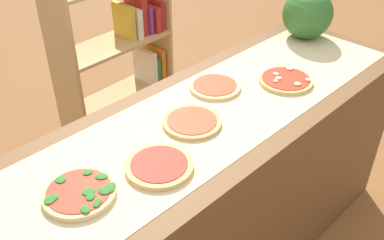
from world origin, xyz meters
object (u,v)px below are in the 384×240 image
pizza_spinach_0 (80,193)px  pizza_mushroom_4 (286,80)px  pizza_plain_3 (215,86)px  pizza_plain_1 (159,166)px  watermelon (308,14)px  bookshelf (126,41)px  pizza_plain_2 (192,122)px

pizza_spinach_0 → pizza_mushroom_4: bearing=-2.3°
pizza_plain_3 → pizza_mushroom_4: 0.33m
pizza_plain_3 → pizza_mushroom_4: bearing=-35.6°
pizza_plain_1 → watermelon: 1.34m
pizza_spinach_0 → watermelon: size_ratio=0.89×
watermelon → bookshelf: bearing=117.5°
pizza_plain_1 → pizza_plain_3: pizza_plain_1 is taller
pizza_plain_1 → bookshelf: 1.48m
pizza_spinach_0 → pizza_plain_3: (0.81, 0.15, -0.00)m
pizza_plain_3 → watermelon: size_ratio=0.86×
pizza_mushroom_4 → watermelon: bearing=24.1°
pizza_mushroom_4 → pizza_spinach_0: bearing=177.7°
pizza_spinach_0 → pizza_plain_1: (0.27, -0.08, -0.00)m
pizza_plain_2 → bookshelf: bearing=64.6°
pizza_spinach_0 → pizza_plain_3: pizza_spinach_0 is taller
pizza_spinach_0 → pizza_plain_3: size_ratio=1.03×
pizza_plain_2 → bookshelf: size_ratio=0.15×
pizza_plain_3 → bookshelf: 1.05m
pizza_plain_2 → pizza_mushroom_4: size_ratio=0.95×
pizza_plain_2 → watermelon: (1.04, 0.15, 0.12)m
watermelon → pizza_spinach_0: bearing=-173.6°
pizza_mushroom_4 → bookshelf: 1.21m
pizza_plain_1 → bookshelf: (0.80, 1.23, -0.18)m
pizza_plain_2 → pizza_plain_3: (0.27, 0.12, -0.00)m
pizza_spinach_0 → bookshelf: 1.58m
pizza_spinach_0 → watermelon: 1.59m
pizza_plain_2 → pizza_plain_3: bearing=24.1°
pizza_mushroom_4 → bookshelf: size_ratio=0.16×
pizza_plain_3 → watermelon: watermelon is taller
pizza_plain_3 → pizza_plain_1: bearing=-156.8°
pizza_plain_1 → watermelon: size_ratio=0.89×
bookshelf → pizza_plain_2: bearing=-115.4°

